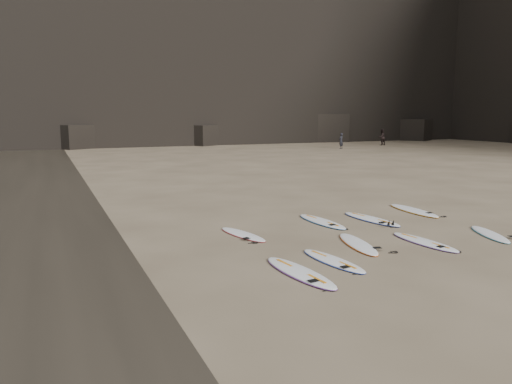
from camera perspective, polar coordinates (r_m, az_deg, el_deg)
ground at (r=14.73m, az=15.67°, el=-5.84°), size 240.00×240.00×0.00m
surfboard_0 at (r=11.75m, az=5.02°, el=-9.08°), size 0.90×2.76×0.10m
surfboard_1 at (r=12.75m, az=8.79°, el=-7.73°), size 0.82×2.41×0.09m
surfboard_2 at (r=14.44m, az=11.57°, el=-5.80°), size 1.15×2.56×0.09m
surfboard_3 at (r=15.15m, az=18.68°, el=-5.40°), size 0.71×2.51×0.09m
surfboard_4 at (r=16.87m, az=25.16°, el=-4.36°), size 1.36×2.28×0.08m
surfboard_5 at (r=15.26m, az=-1.52°, el=-4.84°), size 1.00×2.29×0.08m
surfboard_6 at (r=17.15m, az=7.53°, el=-3.33°), size 0.76×2.67×0.10m
surfboard_7 at (r=17.84m, az=13.03°, el=-3.01°), size 0.93×2.75×0.10m
surfboard_8 at (r=19.82m, az=17.56°, el=-2.00°), size 0.87×2.83×0.10m
person_a at (r=53.08m, az=9.69°, el=5.77°), size 0.71×0.63×1.64m
person_b at (r=60.03m, az=14.19°, el=6.11°), size 1.01×0.85×1.88m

